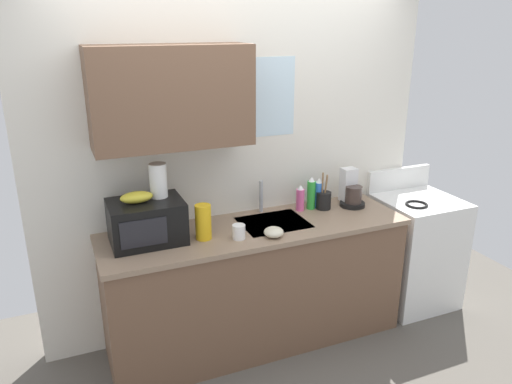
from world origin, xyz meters
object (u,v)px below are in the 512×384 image
paper_towel_roll (158,180)px  stove_range (414,250)px  cereal_canister (203,222)px  banana_bunch (136,197)px  dish_soap_bottle_pink (300,198)px  mug_white (239,232)px  utensil_crock (324,200)px  small_bowl (274,232)px  dish_soap_bottle_green (311,194)px  microwave (147,222)px  dish_soap_bottle_blue (319,194)px  coffee_maker (351,192)px

paper_towel_roll → stove_range: bearing=-2.7°
stove_range → cereal_canister: (-1.79, -0.05, 0.56)m
banana_bunch → dish_soap_bottle_pink: 1.22m
stove_range → mug_white: stove_range is taller
mug_white → utensil_crock: (0.78, 0.26, 0.02)m
small_bowl → banana_bunch: bearing=163.0°
dish_soap_bottle_pink → dish_soap_bottle_green: size_ratio=0.80×
microwave → dish_soap_bottle_blue: (1.30, 0.11, -0.03)m
utensil_crock → small_bowl: size_ratio=2.15×
coffee_maker → dish_soap_bottle_pink: size_ratio=1.41×
coffee_maker → cereal_canister: size_ratio=1.22×
stove_range → microwave: bearing=178.8°
stove_range → dish_soap_bottle_green: (-0.90, 0.15, 0.56)m
banana_bunch → utensil_crock: size_ratio=0.71×
stove_range → cereal_canister: size_ratio=4.69×
microwave → utensil_crock: utensil_crock is taller
dish_soap_bottle_pink → mug_white: 0.67m
dish_soap_bottle_pink → small_bowl: size_ratio=1.53×
dish_soap_bottle_blue → small_bowl: size_ratio=1.77×
coffee_maker → dish_soap_bottle_blue: size_ratio=1.21×
coffee_maker → dish_soap_bottle_pink: 0.41m
banana_bunch → dish_soap_bottle_blue: bearing=4.5°
dish_soap_bottle_pink → mug_white: bearing=-153.6°
stove_range → paper_towel_roll: size_ratio=4.91×
stove_range → microwave: microwave is taller
coffee_maker → dish_soap_bottle_green: size_ratio=1.12×
coffee_maker → dish_soap_bottle_green: coffee_maker is taller
dish_soap_bottle_green → dish_soap_bottle_blue: 0.07m
coffee_maker → dish_soap_bottle_blue: coffee_maker is taller
banana_bunch → coffee_maker: banana_bunch is taller
dish_soap_bottle_green → small_bowl: (-0.47, -0.36, -0.09)m
coffee_maker → dish_soap_bottle_green: (-0.32, 0.05, 0.01)m
dish_soap_bottle_green → paper_towel_roll: bearing=-177.2°
paper_towel_roll → small_bowl: 0.81m
paper_towel_roll → small_bowl: paper_towel_roll is taller
coffee_maker → dish_soap_bottle_blue: 0.26m
microwave → cereal_canister: (0.34, -0.10, -0.02)m
paper_towel_roll → coffee_maker: (1.45, 0.01, -0.28)m
dish_soap_bottle_green → dish_soap_bottle_blue: size_ratio=1.08×
coffee_maker → dish_soap_bottle_blue: (-0.25, 0.05, 0.00)m
banana_bunch → dish_soap_bottle_pink: bearing=5.1°
utensil_crock → cereal_canister: bearing=-170.2°
dish_soap_bottle_pink → utensil_crock: 0.18m
stove_range → microwave: size_ratio=2.35×
mug_white → small_bowl: size_ratio=0.73×
dish_soap_bottle_green → cereal_canister: size_ratio=1.08×
dish_soap_bottle_green → mug_white: (-0.69, -0.30, -0.07)m
microwave → dish_soap_bottle_pink: (1.15, 0.11, -0.04)m
coffee_maker → mug_white: size_ratio=2.95×
microwave → dish_soap_bottle_blue: size_ratio=1.99×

